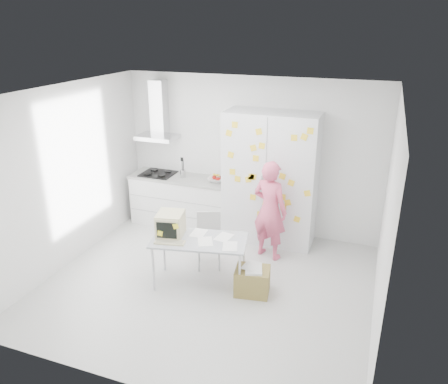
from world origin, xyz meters
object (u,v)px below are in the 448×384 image
(person, at_px, (270,210))
(desk, at_px, (181,231))
(chair, at_px, (209,236))
(cardboard_box, at_px, (252,281))

(person, distance_m, desk, 1.49)
(chair, bearing_deg, cardboard_box, -53.62)
(chair, xyz_separation_m, cardboard_box, (0.85, -0.51, -0.28))
(desk, bearing_deg, cardboard_box, -9.03)
(chair, distance_m, cardboard_box, 1.03)
(chair, bearing_deg, desk, -130.83)
(chair, relative_size, cardboard_box, 1.62)
(cardboard_box, bearing_deg, chair, 148.69)
(desk, xyz_separation_m, chair, (0.19, 0.56, -0.32))
(desk, distance_m, chair, 0.67)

